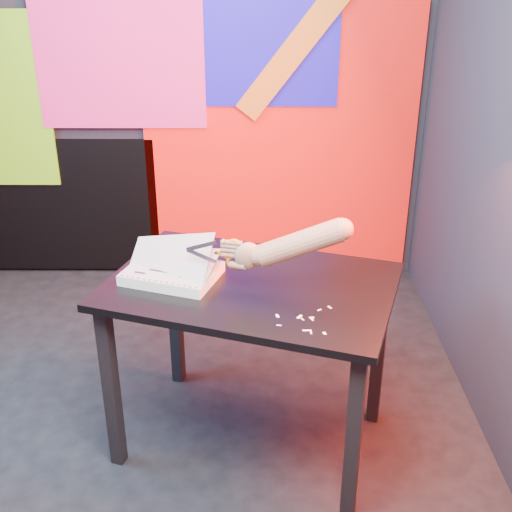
{
  "coord_description": "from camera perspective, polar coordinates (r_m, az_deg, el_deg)",
  "views": [
    {
      "loc": [
        0.53,
        -2.24,
        1.87
      ],
      "look_at": [
        0.52,
        -0.13,
        0.87
      ],
      "focal_mm": 45.0,
      "sensor_mm": 36.0,
      "label": 1
    }
  ],
  "objects": [
    {
      "name": "room",
      "position": [
        2.36,
        -13.01,
        11.95
      ],
      "size": [
        3.01,
        3.01,
        2.71
      ],
      "color": "black",
      "rests_on": "ground"
    },
    {
      "name": "backdrop",
      "position": [
        3.84,
        -6.87,
        11.39
      ],
      "size": [
        2.88,
        0.05,
        2.08
      ],
      "color": "red",
      "rests_on": "ground"
    },
    {
      "name": "work_table",
      "position": [
        2.46,
        -0.46,
        -4.57
      ],
      "size": [
        1.22,
        1.0,
        0.75
      ],
      "rotation": [
        0.0,
        0.0,
        -0.31
      ],
      "color": "black",
      "rests_on": "ground"
    },
    {
      "name": "printout_stack",
      "position": [
        2.45,
        -7.49,
        -1.48
      ],
      "size": [
        0.4,
        0.34,
        0.18
      ],
      "rotation": [
        0.0,
        0.0,
        -0.32
      ],
      "color": "white",
      "rests_on": "work_table"
    },
    {
      "name": "scissors",
      "position": [
        2.31,
        -2.29,
        0.18
      ],
      "size": [
        0.21,
        0.06,
        0.12
      ],
      "rotation": [
        0.0,
        0.0,
        -0.23
      ],
      "color": "silver",
      "rests_on": "printout_stack"
    },
    {
      "name": "hand_forearm",
      "position": [
        2.24,
        3.2,
        0.99
      ],
      "size": [
        0.45,
        0.15,
        0.23
      ],
      "rotation": [
        0.0,
        0.0,
        -0.23
      ],
      "color": "#9F6D50",
      "rests_on": "work_table"
    },
    {
      "name": "paper_clippings",
      "position": [
        2.18,
        4.41,
        -5.72
      ],
      "size": [
        0.2,
        0.19,
        0.0
      ],
      "color": "silver",
      "rests_on": "work_table"
    }
  ]
}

